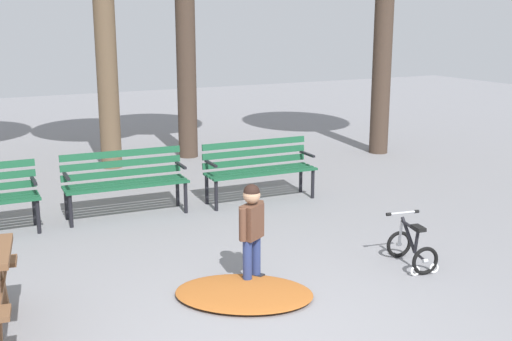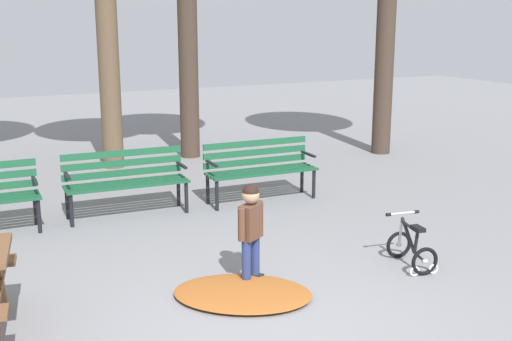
# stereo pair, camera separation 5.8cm
# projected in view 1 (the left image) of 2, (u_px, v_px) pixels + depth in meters

# --- Properties ---
(ground) EXTENTS (36.00, 36.00, 0.00)m
(ground) POSITION_uv_depth(u_px,v_px,m) (267.00, 340.00, 5.29)
(ground) COLOR gray
(park_bench_left) EXTENTS (1.62, 0.54, 0.85)m
(park_bench_left) POSITION_uv_depth(u_px,v_px,m) (125.00, 177.00, 8.53)
(park_bench_left) COLOR #195133
(park_bench_left) RESTS_ON ground
(park_bench_right) EXTENTS (1.62, 0.52, 0.85)m
(park_bench_right) POSITION_uv_depth(u_px,v_px,m) (258.00, 165.00, 9.23)
(park_bench_right) COLOR #195133
(park_bench_right) RESTS_ON ground
(child_standing) EXTENTS (0.34, 0.27, 1.01)m
(child_standing) POSITION_uv_depth(u_px,v_px,m) (252.00, 226.00, 6.32)
(child_standing) COLOR navy
(child_standing) RESTS_ON ground
(kids_bicycle) EXTENTS (0.44, 0.60, 0.54)m
(kids_bicycle) POSITION_uv_depth(u_px,v_px,m) (412.00, 248.00, 6.83)
(kids_bicycle) COLOR black
(kids_bicycle) RESTS_ON ground
(leaf_pile) EXTENTS (1.60, 1.49, 0.07)m
(leaf_pile) POSITION_uv_depth(u_px,v_px,m) (244.00, 293.00, 6.11)
(leaf_pile) COLOR #9E5623
(leaf_pile) RESTS_ON ground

